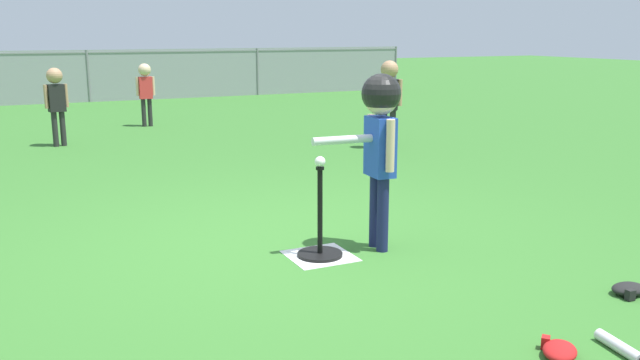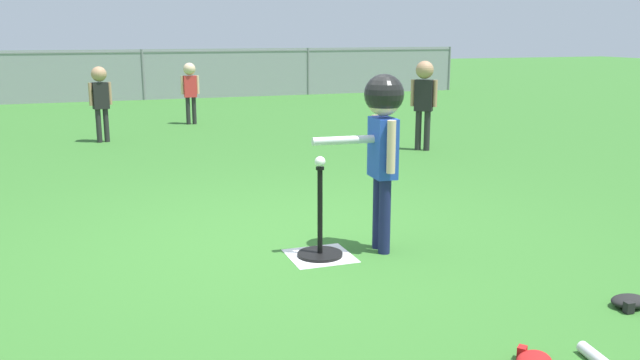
{
  "view_description": "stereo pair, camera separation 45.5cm",
  "coord_description": "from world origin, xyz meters",
  "px_view_note": "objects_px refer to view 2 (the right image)",
  "views": [
    {
      "loc": [
        -1.73,
        -4.37,
        1.55
      ],
      "look_at": [
        0.17,
        -0.36,
        0.55
      ],
      "focal_mm": 37.3,
      "sensor_mm": 36.0,
      "label": 1
    },
    {
      "loc": [
        -1.31,
        -4.54,
        1.55
      ],
      "look_at": [
        0.17,
        -0.36,
        0.55
      ],
      "focal_mm": 37.3,
      "sensor_mm": 36.0,
      "label": 2
    }
  ],
  "objects_px": {
    "fielder_near_right": "(100,94)",
    "batter_child": "(383,127)",
    "fielder_deep_left": "(424,93)",
    "fielder_near_left": "(190,85)",
    "baseball_on_tee": "(320,162)",
    "glove_tossed_aside": "(629,301)",
    "batting_tee": "(320,243)"
  },
  "relations": [
    {
      "from": "fielder_near_right",
      "to": "batter_child",
      "type": "bearing_deg",
      "value": -73.27
    },
    {
      "from": "batter_child",
      "to": "fielder_deep_left",
      "type": "bearing_deg",
      "value": 57.91
    },
    {
      "from": "fielder_deep_left",
      "to": "batter_child",
      "type": "bearing_deg",
      "value": -122.09
    },
    {
      "from": "fielder_deep_left",
      "to": "fielder_near_left",
      "type": "height_order",
      "value": "fielder_deep_left"
    },
    {
      "from": "baseball_on_tee",
      "to": "fielder_deep_left",
      "type": "xyz_separation_m",
      "value": [
        2.71,
        3.58,
        0.08
      ]
    },
    {
      "from": "glove_tossed_aside",
      "to": "fielder_near_right",
      "type": "bearing_deg",
      "value": 110.36
    },
    {
      "from": "batter_child",
      "to": "fielder_deep_left",
      "type": "xyz_separation_m",
      "value": [
        2.26,
        3.61,
        -0.14
      ]
    },
    {
      "from": "baseball_on_tee",
      "to": "glove_tossed_aside",
      "type": "xyz_separation_m",
      "value": [
        1.37,
        -1.43,
        -0.64
      ]
    },
    {
      "from": "batting_tee",
      "to": "fielder_near_left",
      "type": "relative_size",
      "value": 0.62
    },
    {
      "from": "baseball_on_tee",
      "to": "batter_child",
      "type": "relative_size",
      "value": 0.06
    },
    {
      "from": "glove_tossed_aside",
      "to": "fielder_near_left",
      "type": "bearing_deg",
      "value": 97.7
    },
    {
      "from": "glove_tossed_aside",
      "to": "batting_tee",
      "type": "bearing_deg",
      "value": 133.9
    },
    {
      "from": "baseball_on_tee",
      "to": "glove_tossed_aside",
      "type": "distance_m",
      "value": 2.08
    },
    {
      "from": "batting_tee",
      "to": "fielder_near_right",
      "type": "xyz_separation_m",
      "value": [
        -1.27,
        5.69,
        0.59
      ]
    },
    {
      "from": "baseball_on_tee",
      "to": "fielder_near_right",
      "type": "distance_m",
      "value": 5.83
    },
    {
      "from": "baseball_on_tee",
      "to": "batter_child",
      "type": "xyz_separation_m",
      "value": [
        0.45,
        -0.03,
        0.22
      ]
    },
    {
      "from": "batting_tee",
      "to": "batter_child",
      "type": "xyz_separation_m",
      "value": [
        0.45,
        -0.03,
        0.8
      ]
    },
    {
      "from": "fielder_near_right",
      "to": "glove_tossed_aside",
      "type": "distance_m",
      "value": 7.62
    },
    {
      "from": "batter_child",
      "to": "fielder_deep_left",
      "type": "height_order",
      "value": "batter_child"
    },
    {
      "from": "batting_tee",
      "to": "batter_child",
      "type": "relative_size",
      "value": 0.51
    },
    {
      "from": "batting_tee",
      "to": "baseball_on_tee",
      "type": "xyz_separation_m",
      "value": [
        -0.0,
        0.0,
        0.58
      ]
    },
    {
      "from": "fielder_deep_left",
      "to": "fielder_near_left",
      "type": "distance_m",
      "value": 4.37
    },
    {
      "from": "fielder_deep_left",
      "to": "glove_tossed_aside",
      "type": "height_order",
      "value": "fielder_deep_left"
    },
    {
      "from": "baseball_on_tee",
      "to": "fielder_near_right",
      "type": "height_order",
      "value": "fielder_near_right"
    },
    {
      "from": "batting_tee",
      "to": "batter_child",
      "type": "height_order",
      "value": "batter_child"
    },
    {
      "from": "fielder_deep_left",
      "to": "baseball_on_tee",
      "type": "bearing_deg",
      "value": -127.14
    },
    {
      "from": "fielder_near_left",
      "to": "baseball_on_tee",
      "type": "bearing_deg",
      "value": -91.7
    },
    {
      "from": "fielder_near_left",
      "to": "glove_tossed_aside",
      "type": "distance_m",
      "value": 8.7
    },
    {
      "from": "batter_child",
      "to": "glove_tossed_aside",
      "type": "xyz_separation_m",
      "value": [
        0.92,
        -1.4,
        -0.87
      ]
    },
    {
      "from": "baseball_on_tee",
      "to": "fielder_near_right",
      "type": "xyz_separation_m",
      "value": [
        -1.27,
        5.69,
        0.01
      ]
    },
    {
      "from": "batting_tee",
      "to": "glove_tossed_aside",
      "type": "xyz_separation_m",
      "value": [
        1.37,
        -1.43,
        -0.06
      ]
    },
    {
      "from": "baseball_on_tee",
      "to": "fielder_near_left",
      "type": "bearing_deg",
      "value": 88.3
    }
  ]
}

